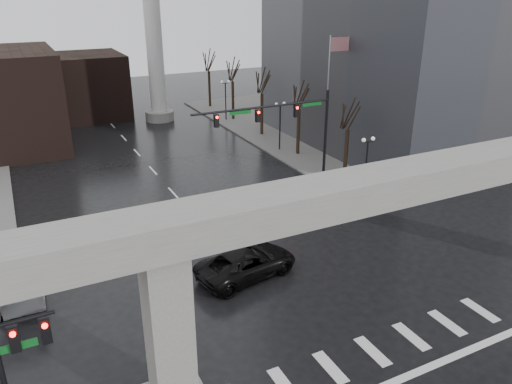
% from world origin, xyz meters
% --- Properties ---
extents(ground, '(160.00, 160.00, 0.00)m').
position_xyz_m(ground, '(0.00, 0.00, 0.00)').
color(ground, black).
rests_on(ground, ground).
extents(sidewalk_ne, '(28.00, 36.00, 0.15)m').
position_xyz_m(sidewalk_ne, '(26.00, 36.00, 0.07)').
color(sidewalk_ne, slate).
rests_on(sidewalk_ne, ground).
extents(elevated_guideway, '(48.00, 2.60, 8.70)m').
position_xyz_m(elevated_guideway, '(1.26, 0.00, 6.88)').
color(elevated_guideway, '#999691').
rests_on(elevated_guideway, ground).
extents(building_far_mid, '(10.00, 10.00, 8.00)m').
position_xyz_m(building_far_mid, '(-2.00, 52.00, 4.00)').
color(building_far_mid, black).
rests_on(building_far_mid, ground).
extents(smokestack, '(3.60, 3.60, 30.00)m').
position_xyz_m(smokestack, '(6.00, 46.00, 13.35)').
color(smokestack, silver).
rests_on(smokestack, ground).
extents(signal_mast_arm, '(12.12, 0.43, 8.00)m').
position_xyz_m(signal_mast_arm, '(8.99, 18.80, 5.83)').
color(signal_mast_arm, black).
rests_on(signal_mast_arm, ground).
extents(signal_left_pole, '(2.30, 0.30, 6.00)m').
position_xyz_m(signal_left_pole, '(-12.25, 0.50, 4.07)').
color(signal_left_pole, black).
rests_on(signal_left_pole, ground).
extents(flagpole_assembly, '(2.06, 0.12, 12.00)m').
position_xyz_m(flagpole_assembly, '(15.29, 22.00, 7.53)').
color(flagpole_assembly, silver).
rests_on(flagpole_assembly, ground).
extents(lamp_right_0, '(1.22, 0.32, 5.11)m').
position_xyz_m(lamp_right_0, '(13.50, 14.00, 3.47)').
color(lamp_right_0, black).
rests_on(lamp_right_0, ground).
extents(lamp_right_1, '(1.22, 0.32, 5.11)m').
position_xyz_m(lamp_right_1, '(13.50, 28.00, 3.47)').
color(lamp_right_1, black).
rests_on(lamp_right_1, ground).
extents(lamp_right_2, '(1.22, 0.32, 5.11)m').
position_xyz_m(lamp_right_2, '(13.50, 42.00, 3.47)').
color(lamp_right_2, black).
rests_on(lamp_right_2, ground).
extents(tree_right_0, '(1.09, 1.58, 7.50)m').
position_xyz_m(tree_right_0, '(14.53, 18.02, 2.79)').
color(tree_right_0, black).
rests_on(tree_right_0, ground).
extents(tree_right_1, '(1.09, 1.61, 7.67)m').
position_xyz_m(tree_right_1, '(14.53, 26.02, 2.85)').
color(tree_right_1, black).
rests_on(tree_right_1, ground).
extents(tree_right_2, '(1.10, 1.63, 7.85)m').
position_xyz_m(tree_right_2, '(14.53, 34.02, 2.91)').
color(tree_right_2, black).
rests_on(tree_right_2, ground).
extents(tree_right_3, '(1.11, 1.66, 8.02)m').
position_xyz_m(tree_right_3, '(14.53, 42.02, 2.98)').
color(tree_right_3, black).
rests_on(tree_right_3, ground).
extents(tree_right_4, '(1.12, 1.69, 8.19)m').
position_xyz_m(tree_right_4, '(14.53, 50.02, 3.04)').
color(tree_right_4, black).
rests_on(tree_right_4, ground).
extents(pickup_truck, '(6.63, 3.94, 1.73)m').
position_xyz_m(pickup_truck, '(-0.04, 7.66, 0.86)').
color(pickup_truck, black).
rests_on(pickup_truck, ground).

